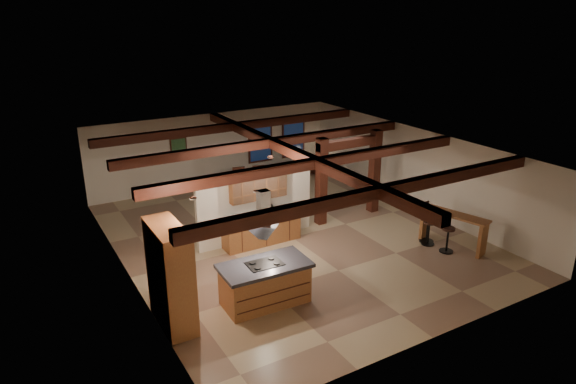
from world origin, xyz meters
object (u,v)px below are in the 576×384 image
(kitchen_island, at_px, (265,283))
(bar_counter, at_px, (453,225))
(dining_table, at_px, (262,194))
(sofa, at_px, (287,169))

(kitchen_island, height_order, bar_counter, kitchen_island)
(dining_table, xyz_separation_m, bar_counter, (3.18, -6.14, 0.39))
(sofa, bearing_deg, kitchen_island, 32.61)
(kitchen_island, relative_size, dining_table, 1.18)
(sofa, bearing_deg, bar_counter, 71.72)
(sofa, xyz_separation_m, bar_counter, (0.85, -8.34, 0.40))
(sofa, relative_size, bar_counter, 1.05)
(kitchen_island, height_order, dining_table, kitchen_island)
(kitchen_island, distance_m, sofa, 9.88)
(bar_counter, bearing_deg, dining_table, 117.34)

